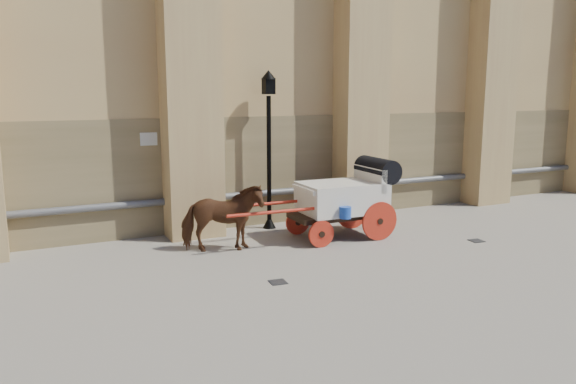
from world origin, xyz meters
TOP-DOWN VIEW (x-y plane):
  - ground at (0.00, 0.00)m, footprint 90.00×90.00m
  - horse at (-0.83, 1.91)m, footprint 2.02×1.31m
  - carriage at (2.48, 1.82)m, footprint 4.58×1.64m
  - street_lamp at (1.07, 3.51)m, footprint 0.39×0.39m
  - drain_grate_near at (-0.60, -0.62)m, footprint 0.35×0.35m
  - drain_grate_far at (5.14, -0.00)m, footprint 0.36×0.36m

SIDE VIEW (x-z plane):
  - ground at x=0.00m, z-range 0.00..0.00m
  - drain_grate_near at x=-0.60m, z-range 0.00..0.01m
  - drain_grate_far at x=5.14m, z-range 0.00..0.01m
  - horse at x=-0.83m, z-range 0.00..1.58m
  - carriage at x=2.48m, z-range 0.08..2.06m
  - street_lamp at x=1.07m, z-range 0.15..4.36m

